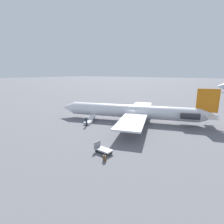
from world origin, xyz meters
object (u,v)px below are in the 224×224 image
object	(u,v)px
boarding_stairs	(89,121)
luggage_cart	(103,149)
passenger	(86,121)
airplane_main	(136,111)
suitcase	(105,158)

from	to	relation	value
boarding_stairs	luggage_cart	bearing A→B (deg)	-149.32
passenger	boarding_stairs	bearing A→B (deg)	8.31
airplane_main	passenger	bearing A→B (deg)	34.44
airplane_main	suitcase	world-z (taller)	airplane_main
luggage_cart	suitcase	size ratio (longest dim) A/B	2.59
airplane_main	suitcase	bearing A→B (deg)	86.68
airplane_main	boarding_stairs	world-z (taller)	airplane_main
boarding_stairs	suitcase	bearing A→B (deg)	-150.18
boarding_stairs	luggage_cart	size ratio (longest dim) A/B	1.81
boarding_stairs	luggage_cart	world-z (taller)	boarding_stairs
airplane_main	suitcase	size ratio (longest dim) A/B	34.09
passenger	luggage_cart	xyz separation A→B (m)	(-8.95, 6.81, -0.54)
airplane_main	luggage_cart	distance (m)	15.05
luggage_cart	boarding_stairs	bearing A→B (deg)	-35.99
suitcase	airplane_main	bearing A→B (deg)	-74.64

